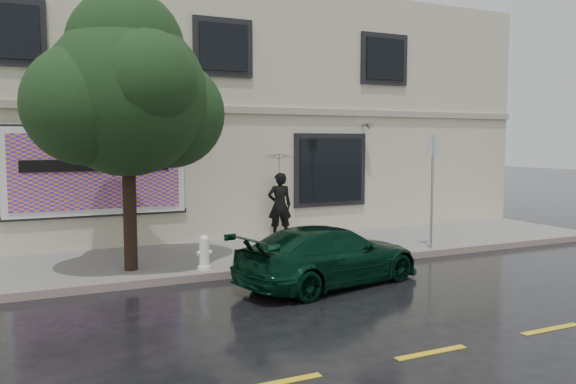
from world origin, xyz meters
name	(u,v)px	position (x,y,z in m)	size (l,w,h in m)	color
ground	(310,289)	(0.00, 0.00, 0.00)	(90.00, 90.00, 0.00)	black
sidewalk	(248,254)	(0.00, 3.25, 0.07)	(20.00, 3.50, 0.15)	gray
curb	(277,269)	(0.00, 1.50, 0.07)	(20.00, 0.18, 0.16)	gray
road_marking	(431,353)	(0.00, -3.50, 0.01)	(19.00, 0.12, 0.01)	gold
building	(185,119)	(0.00, 9.00, 3.50)	(20.00, 8.12, 7.00)	beige
billboard	(97,171)	(-3.20, 4.92, 2.05)	(4.30, 0.16, 2.20)	white
car	(330,255)	(0.52, 0.17, 0.57)	(1.74, 3.93, 1.15)	black
pedestrian	(280,205)	(1.44, 4.60, 1.04)	(0.65, 0.43, 1.78)	black
umbrella	(280,160)	(1.44, 4.60, 2.26)	(0.89, 0.89, 0.66)	black
street_tree	(127,97)	(-2.87, 2.40, 3.65)	(3.20, 3.20, 5.11)	black
fire_hydrant	(204,253)	(-1.50, 1.80, 0.50)	(0.29, 0.28, 0.72)	white
sign_pole	(432,181)	(4.22, 1.70, 1.80)	(0.34, 0.06, 2.76)	#969B9F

